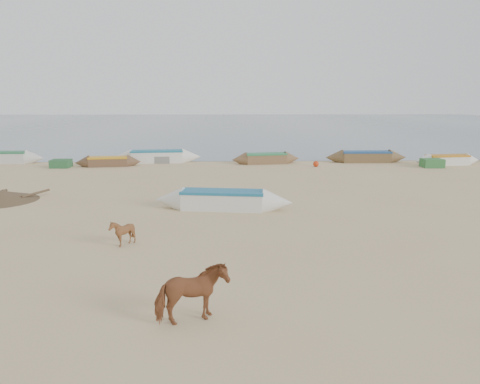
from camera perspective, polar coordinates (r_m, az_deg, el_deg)
name	(u,v)px	position (r m, az deg, el deg)	size (l,w,h in m)	color
ground	(244,240)	(17.21, 0.45, -5.88)	(140.00, 140.00, 0.00)	tan
sea	(227,124)	(98.56, -1.56, 8.33)	(160.00, 160.00, 0.00)	slate
cow_adult	(192,294)	(10.99, -5.93, -12.25)	(0.75, 1.66, 1.40)	brown
calf_front	(122,232)	(16.94, -14.16, -4.80)	(0.78, 0.88, 0.97)	brown
near_canoe	(223,200)	(21.84, -2.11, -0.97)	(6.50, 1.26, 0.89)	silver
waterline_canoes	(172,158)	(37.59, -8.23, 4.08)	(48.91, 4.02, 1.00)	brown
beach_clutter	(292,161)	(36.73, 6.35, 3.73)	(46.33, 4.37, 0.64)	#285B33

